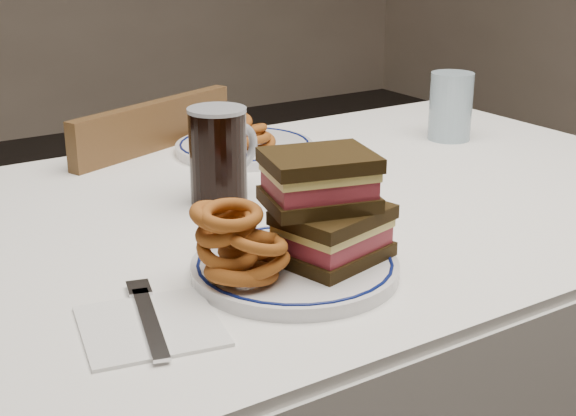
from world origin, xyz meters
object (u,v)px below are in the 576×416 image
main_plate (295,267)px  chair_far (126,279)px  reuben_sandwich (326,207)px  beer_mug (219,155)px  far_plate (244,147)px

main_plate → chair_far: bearing=86.1°
main_plate → reuben_sandwich: reuben_sandwich is taller
beer_mug → far_plate: size_ratio=0.58×
reuben_sandwich → beer_mug: (0.01, 0.29, -0.01)m
reuben_sandwich → far_plate: (0.18, 0.51, -0.07)m
reuben_sandwich → beer_mug: bearing=87.5°
chair_far → far_plate: 0.40m
main_plate → beer_mug: 0.29m
chair_far → far_plate: chair_far is taller
beer_mug → far_plate: (0.17, 0.22, -0.06)m
reuben_sandwich → main_plate: bearing=166.2°
main_plate → far_plate: 0.55m
chair_far → main_plate: size_ratio=3.36×
beer_mug → far_plate: beer_mug is taller
main_plate → reuben_sandwich: size_ratio=1.59×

